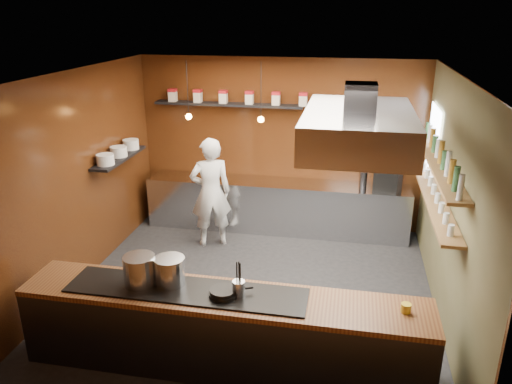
% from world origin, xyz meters
% --- Properties ---
extents(floor, '(5.00, 5.00, 0.00)m').
position_xyz_m(floor, '(0.00, 0.00, 0.00)').
color(floor, black).
rests_on(floor, ground).
extents(back_wall, '(5.00, 0.00, 5.00)m').
position_xyz_m(back_wall, '(0.00, 2.50, 1.50)').
color(back_wall, '#39160A').
rests_on(back_wall, ground).
extents(left_wall, '(0.00, 5.00, 5.00)m').
position_xyz_m(left_wall, '(-2.50, 0.00, 1.50)').
color(left_wall, '#39160A').
rests_on(left_wall, ground).
extents(right_wall, '(0.00, 5.00, 5.00)m').
position_xyz_m(right_wall, '(2.50, 0.00, 1.50)').
color(right_wall, '#4D4B2B').
rests_on(right_wall, ground).
extents(ceiling, '(5.00, 5.00, 0.00)m').
position_xyz_m(ceiling, '(0.00, 0.00, 3.00)').
color(ceiling, silver).
rests_on(ceiling, back_wall).
extents(window_pane, '(0.00, 1.00, 1.00)m').
position_xyz_m(window_pane, '(2.45, 1.70, 1.90)').
color(window_pane, white).
rests_on(window_pane, right_wall).
extents(prep_counter, '(4.60, 0.65, 0.90)m').
position_xyz_m(prep_counter, '(0.00, 2.17, 0.45)').
color(prep_counter, silver).
rests_on(prep_counter, floor).
extents(pass_counter, '(4.40, 0.72, 0.94)m').
position_xyz_m(pass_counter, '(-0.00, -1.60, 0.47)').
color(pass_counter, '#38383D').
rests_on(pass_counter, floor).
extents(tin_shelf, '(2.60, 0.26, 0.04)m').
position_xyz_m(tin_shelf, '(-0.90, 2.36, 2.20)').
color(tin_shelf, black).
rests_on(tin_shelf, back_wall).
extents(plate_shelf, '(0.30, 1.40, 0.04)m').
position_xyz_m(plate_shelf, '(-2.34, 1.00, 1.55)').
color(plate_shelf, black).
rests_on(plate_shelf, left_wall).
extents(bottle_shelf_upper, '(0.26, 2.80, 0.04)m').
position_xyz_m(bottle_shelf_upper, '(2.34, 0.30, 1.92)').
color(bottle_shelf_upper, brown).
rests_on(bottle_shelf_upper, right_wall).
extents(bottle_shelf_lower, '(0.26, 2.80, 0.04)m').
position_xyz_m(bottle_shelf_lower, '(2.34, 0.30, 1.45)').
color(bottle_shelf_lower, brown).
rests_on(bottle_shelf_lower, right_wall).
extents(extractor_hood, '(1.20, 2.00, 0.72)m').
position_xyz_m(extractor_hood, '(1.30, -0.40, 2.51)').
color(extractor_hood, '#38383D').
rests_on(extractor_hood, ceiling).
extents(pendant_left, '(0.10, 0.10, 0.95)m').
position_xyz_m(pendant_left, '(-1.40, 1.70, 2.15)').
color(pendant_left, black).
rests_on(pendant_left, ceiling).
extents(pendant_right, '(0.10, 0.10, 0.95)m').
position_xyz_m(pendant_right, '(-0.20, 1.70, 2.15)').
color(pendant_right, black).
rests_on(pendant_right, ceiling).
extents(storage_tins, '(2.43, 0.13, 0.22)m').
position_xyz_m(storage_tins, '(-0.75, 2.36, 2.33)').
color(storage_tins, beige).
rests_on(storage_tins, tin_shelf).
extents(plate_stacks, '(0.26, 1.16, 0.16)m').
position_xyz_m(plate_stacks, '(-2.34, 1.00, 1.65)').
color(plate_stacks, silver).
rests_on(plate_stacks, plate_shelf).
extents(bottles, '(0.06, 2.66, 0.24)m').
position_xyz_m(bottles, '(2.34, 0.30, 2.06)').
color(bottles, silver).
rests_on(bottles, bottle_shelf_upper).
extents(wine_glasses, '(0.07, 2.37, 0.13)m').
position_xyz_m(wine_glasses, '(2.34, 0.30, 1.53)').
color(wine_glasses, silver).
rests_on(wine_glasses, bottle_shelf_lower).
extents(stockpot_large, '(0.44, 0.44, 0.33)m').
position_xyz_m(stockpot_large, '(-0.92, -1.59, 1.11)').
color(stockpot_large, silver).
rests_on(stockpot_large, pass_counter).
extents(stockpot_small, '(0.36, 0.36, 0.31)m').
position_xyz_m(stockpot_small, '(-0.60, -1.52, 1.09)').
color(stockpot_small, silver).
rests_on(stockpot_small, pass_counter).
extents(utensil_crock, '(0.14, 0.14, 0.17)m').
position_xyz_m(utensil_crock, '(0.18, -1.61, 1.03)').
color(utensil_crock, silver).
rests_on(utensil_crock, pass_counter).
extents(frying_pan, '(0.45, 0.30, 0.08)m').
position_xyz_m(frying_pan, '(0.02, -1.64, 0.98)').
color(frying_pan, black).
rests_on(frying_pan, pass_counter).
extents(butter_jar, '(0.11, 0.11, 0.09)m').
position_xyz_m(butter_jar, '(1.87, -1.56, 0.97)').
color(butter_jar, gold).
rests_on(butter_jar, pass_counter).
extents(espresso_machine, '(0.50, 0.48, 0.40)m').
position_xyz_m(espresso_machine, '(1.88, 2.13, 1.10)').
color(espresso_machine, black).
rests_on(espresso_machine, prep_counter).
extents(chef, '(0.80, 0.68, 1.85)m').
position_xyz_m(chef, '(-0.97, 1.37, 0.92)').
color(chef, white).
rests_on(chef, floor).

